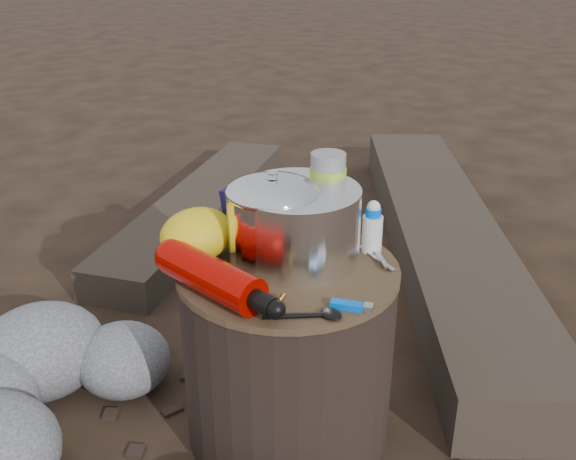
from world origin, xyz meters
TOP-DOWN VIEW (x-y plane):
  - ground at (0.00, 0.00)m, footprint 60.00×60.00m
  - stump at (0.00, 0.00)m, footprint 0.43×0.43m
  - rock_ring at (-0.39, 0.09)m, footprint 0.47×1.03m
  - log_main at (0.90, 0.31)m, footprint 1.39×1.59m
  - log_small at (0.43, 1.06)m, footprint 1.19×0.92m
  - foil_windscreen at (0.04, 0.02)m, footprint 0.25×0.25m
  - camping_pot at (-0.01, 0.04)m, footprint 0.18×0.18m
  - fuel_bottle at (-0.17, 0.01)m, footprint 0.11×0.30m
  - thermos at (0.14, 0.05)m, footprint 0.08×0.08m
  - travel_mug at (0.11, 0.15)m, footprint 0.08×0.08m
  - stuff_sack at (-0.12, 0.14)m, footprint 0.15×0.12m
  - food_pouch at (0.00, 0.16)m, footprint 0.10×0.06m
  - lighter at (-0.01, -0.18)m, footprint 0.06×0.07m
  - pot_grabber at (0.16, -0.09)m, footprint 0.07×0.12m
  - spork at (-0.10, -0.15)m, footprint 0.12×0.10m
  - squeeze_bottle at (0.18, -0.05)m, footprint 0.04×0.04m

SIDE VIEW (x-z plane):
  - ground at x=0.00m, z-range 0.00..0.00m
  - log_small at x=0.43m, z-range 0.00..0.11m
  - log_main at x=0.90m, z-range 0.00..0.15m
  - rock_ring at x=-0.39m, z-range 0.00..0.20m
  - stump at x=0.00m, z-range 0.00..0.40m
  - spork at x=-0.10m, z-range 0.40..0.41m
  - pot_grabber at x=0.16m, z-range 0.40..0.41m
  - lighter at x=-0.01m, z-range 0.40..0.41m
  - fuel_bottle at x=-0.17m, z-range 0.40..0.47m
  - squeeze_bottle at x=0.18m, z-range 0.40..0.50m
  - stuff_sack at x=-0.12m, z-range 0.40..0.50m
  - travel_mug at x=0.11m, z-range 0.40..0.52m
  - food_pouch at x=0.00m, z-range 0.40..0.52m
  - foil_windscreen at x=0.04m, z-range 0.40..0.55m
  - camping_pot at x=-0.01m, z-range 0.40..0.58m
  - thermos at x=0.14m, z-range 0.40..0.59m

